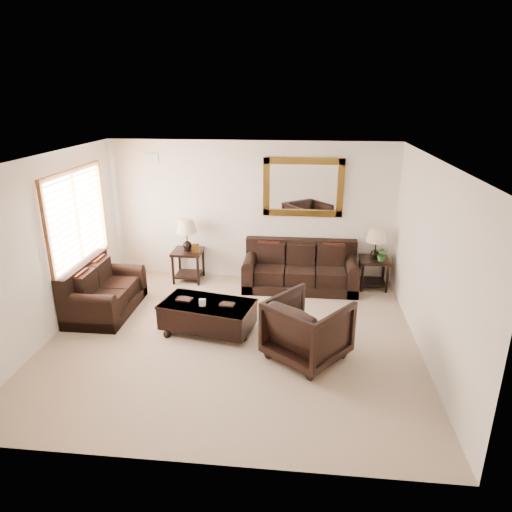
# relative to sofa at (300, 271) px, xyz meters

# --- Properties ---
(room) EXTENTS (5.51, 5.01, 2.71)m
(room) POSITION_rel_sofa_xyz_m (-0.98, -2.08, 1.03)
(room) COLOR gray
(room) RESTS_ON ground
(window) EXTENTS (0.07, 1.96, 1.66)m
(window) POSITION_rel_sofa_xyz_m (-3.68, -1.18, 1.23)
(window) COLOR white
(window) RESTS_ON room
(mirror) EXTENTS (1.50, 0.06, 1.10)m
(mirror) POSITION_rel_sofa_xyz_m (0.00, 0.39, 1.53)
(mirror) COLOR #44280D
(mirror) RESTS_ON room
(air_vent) EXTENTS (0.25, 0.02, 0.18)m
(air_vent) POSITION_rel_sofa_xyz_m (-2.88, 0.40, 2.03)
(air_vent) COLOR #999999
(air_vent) RESTS_ON room
(sofa) EXTENTS (2.13, 0.92, 0.87)m
(sofa) POSITION_rel_sofa_xyz_m (0.00, 0.00, 0.00)
(sofa) COLOR black
(sofa) RESTS_ON room
(loveseat) EXTENTS (0.91, 1.53, 0.86)m
(loveseat) POSITION_rel_sofa_xyz_m (-3.31, -1.40, 0.00)
(loveseat) COLOR black
(loveseat) RESTS_ON room
(end_table_left) EXTENTS (0.57, 0.57, 1.26)m
(end_table_left) POSITION_rel_sofa_xyz_m (-2.20, 0.09, 0.50)
(end_table_left) COLOR black
(end_table_left) RESTS_ON room
(end_table_right) EXTENTS (0.53, 0.53, 1.18)m
(end_table_right) POSITION_rel_sofa_xyz_m (1.38, 0.11, 0.45)
(end_table_right) COLOR black
(end_table_right) RESTS_ON room
(coffee_table) EXTENTS (1.53, 1.03, 0.60)m
(coffee_table) POSITION_rel_sofa_xyz_m (-1.40, -1.88, -0.02)
(coffee_table) COLOR black
(coffee_table) RESTS_ON room
(armchair) EXTENTS (1.30, 1.29, 0.98)m
(armchair) POSITION_rel_sofa_xyz_m (0.13, -2.49, 0.18)
(armchair) COLOR black
(armchair) RESTS_ON floor
(potted_plant) EXTENTS (0.31, 0.33, 0.21)m
(potted_plant) POSITION_rel_sofa_xyz_m (1.50, 0.02, 0.37)
(potted_plant) COLOR #265D20
(potted_plant) RESTS_ON end_table_right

